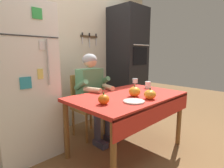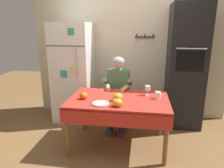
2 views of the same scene
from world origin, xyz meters
name	(u,v)px [view 2 (image 2 of 2)]	position (x,y,z in m)	size (l,w,h in m)	color
ground_plane	(117,148)	(0.00, 0.00, 0.00)	(10.00, 10.00, 0.00)	brown
back_wall_assembly	(129,50)	(0.05, 1.35, 1.30)	(3.70, 0.13, 2.60)	beige
refrigerator	(74,73)	(-0.95, 0.96, 0.90)	(0.68, 0.71, 1.80)	white
wall_oven	(185,67)	(1.05, 1.00, 1.05)	(0.60, 0.64, 2.10)	black
dining_table	(118,104)	(0.00, 0.08, 0.66)	(1.40, 0.90, 0.74)	brown
chair_behind_person	(119,96)	(-0.08, 0.87, 0.51)	(0.40, 0.40, 0.93)	#9E6B33
seated_person	(118,87)	(-0.08, 0.68, 0.74)	(0.47, 0.55, 1.25)	#38384C
coffee_mug	(158,95)	(0.55, 0.17, 0.79)	(0.11, 0.08, 0.10)	white
wine_glass	(148,88)	(0.40, 0.30, 0.85)	(0.08, 0.08, 0.14)	white
pumpkin_large	(117,102)	(0.02, -0.21, 0.79)	(0.13, 0.13, 0.13)	orange
pumpkin_medium	(83,95)	(-0.49, 0.00, 0.79)	(0.11, 0.11, 0.12)	orange
pumpkin_small	(118,97)	(0.00, -0.01, 0.80)	(0.14, 0.14, 0.14)	orange
serving_tray	(101,103)	(-0.21, -0.16, 0.75)	(0.23, 0.23, 0.02)	#B7B2A8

